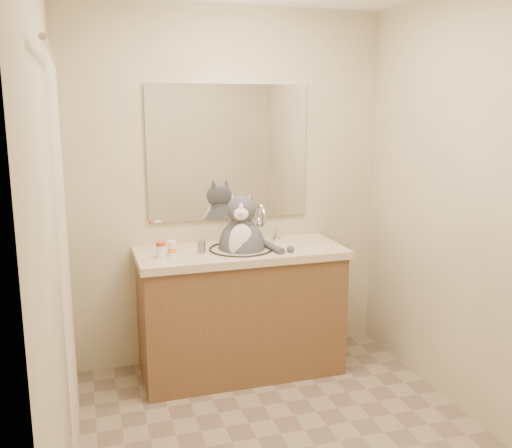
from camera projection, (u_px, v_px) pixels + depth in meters
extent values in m
cube|color=beige|center=(228.00, 189.00, 3.90)|extent=(2.20, 0.01, 2.40)
cube|color=beige|center=(459.00, 316.00, 1.55)|extent=(2.20, 0.01, 2.40)
cube|color=beige|center=(49.00, 241.00, 2.40)|extent=(0.01, 2.50, 2.40)
cube|color=beige|center=(487.00, 212.00, 3.05)|extent=(0.01, 2.50, 2.40)
cube|color=brown|center=(240.00, 314.00, 3.79)|extent=(1.30, 0.55, 0.80)
cube|color=beige|center=(240.00, 252.00, 3.70)|extent=(1.34, 0.59, 0.05)
torus|color=black|center=(241.00, 249.00, 3.68)|extent=(0.42, 0.42, 0.02)
ellipsoid|color=white|center=(241.00, 260.00, 3.70)|extent=(0.40, 0.40, 0.15)
cylinder|color=silver|center=(258.00, 227.00, 3.87)|extent=(0.03, 0.03, 0.18)
torus|color=silver|center=(261.00, 216.00, 3.79)|extent=(0.03, 0.16, 0.16)
cone|color=silver|center=(276.00, 233.00, 3.92)|extent=(0.06, 0.06, 0.08)
cube|color=white|center=(229.00, 153.00, 3.83)|extent=(1.10, 0.02, 0.90)
cube|color=beige|center=(67.00, 279.00, 2.55)|extent=(0.01, 1.20, 1.90)
cylinder|color=silver|center=(51.00, 54.00, 2.36)|extent=(0.02, 1.30, 0.02)
ellipsoid|color=#47484C|center=(242.00, 249.00, 3.71)|extent=(0.38, 0.40, 0.41)
ellipsoid|color=white|center=(241.00, 244.00, 3.59)|extent=(0.18, 0.13, 0.26)
ellipsoid|color=#47484C|center=(241.00, 209.00, 3.61)|extent=(0.22, 0.21, 0.18)
ellipsoid|color=white|center=(241.00, 214.00, 3.54)|extent=(0.11, 0.07, 0.08)
sphere|color=#D88C8C|center=(241.00, 214.00, 3.51)|extent=(0.02, 0.02, 0.02)
cone|color=#47484C|center=(233.00, 196.00, 3.60)|extent=(0.09, 0.08, 0.09)
cone|color=#47484C|center=(249.00, 196.00, 3.60)|extent=(0.09, 0.08, 0.09)
cylinder|color=#47484C|center=(272.00, 247.00, 3.66)|extent=(0.08, 0.27, 0.05)
cylinder|color=white|center=(161.00, 252.00, 3.46)|extent=(0.06, 0.06, 0.08)
cylinder|color=red|center=(161.00, 244.00, 3.45)|extent=(0.06, 0.06, 0.02)
cylinder|color=white|center=(172.00, 250.00, 3.50)|extent=(0.07, 0.07, 0.08)
cylinder|color=orange|center=(172.00, 250.00, 3.50)|extent=(0.07, 0.07, 0.03)
cylinder|color=white|center=(172.00, 243.00, 3.50)|extent=(0.07, 0.07, 0.02)
cylinder|color=slate|center=(202.00, 247.00, 3.59)|extent=(0.06, 0.06, 0.08)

